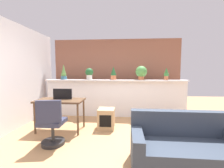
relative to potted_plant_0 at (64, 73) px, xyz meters
The scene contains 15 objects.
ground_plane 2.88m from the potted_plant_0, 50.32° to the right, with size 12.00×12.00×0.00m, color tan.
divider_wall 1.81m from the potted_plant_0, ahead, with size 4.30×0.16×1.12m, color white.
plant_shelf 1.64m from the potted_plant_0, ahead, with size 4.30×0.30×0.04m, color white.
brick_wall_behind 1.75m from the potted_plant_0, 21.71° to the left, with size 4.30×0.10×2.50m, color #935B47.
side_wall_left 1.74m from the potted_plant_0, 116.67° to the right, with size 0.12×4.40×2.60m, color white.
potted_plant_0 is the anchor object (origin of this frame).
potted_plant_1 0.82m from the potted_plant_0, ahead, with size 0.25×0.25×0.35m.
potted_plant_2 1.57m from the potted_plant_0, ahead, with size 0.18×0.18×0.40m.
potted_plant_3 2.42m from the potted_plant_0, ahead, with size 0.35×0.35×0.42m.
potted_plant_4 3.17m from the potted_plant_0, ahead, with size 0.15×0.15×0.37m.
desk 1.44m from the potted_plant_0, 72.36° to the right, with size 1.10×0.60×0.75m.
tv_monitor 1.29m from the potted_plant_0, 69.82° to the right, with size 0.46×0.04×0.25m, color black.
office_chair 2.25m from the potted_plant_0, 74.82° to the right, with size 0.47×0.48×0.91m.
side_cube_shelf 2.09m from the potted_plant_0, 34.42° to the right, with size 0.40×0.41×0.50m.
couch 3.87m from the potted_plant_0, 41.28° to the right, with size 1.57×0.78×0.80m.
Camera 1 is at (0.28, -2.73, 1.45)m, focal length 24.50 mm.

